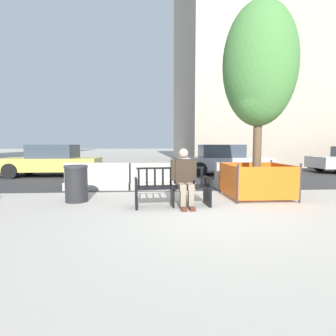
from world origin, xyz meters
TOP-DOWN VIEW (x-y plane):
  - ground_plane at (0.00, 0.00)m, footprint 200.00×200.00m
  - street_asphalt at (0.00, 8.70)m, footprint 120.00×12.00m
  - street_bench at (-0.67, 0.79)m, footprint 1.73×0.66m
  - seated_person at (-0.40, 0.76)m, footprint 0.59×0.75m
  - jersey_barrier_centre at (-0.77, 3.20)m, footprint 2.02×0.73m
  - jersey_barrier_left at (-2.83, 3.29)m, footprint 2.02×0.73m
  - jersey_barrier_right at (1.92, 3.13)m, footprint 2.00×0.69m
  - street_tree at (1.66, 1.70)m, footprint 1.88×1.88m
  - construction_fence at (1.66, 1.70)m, footprint 1.59×1.59m
  - car_taxi_near at (-5.61, 7.00)m, footprint 4.29×1.99m
  - car_sedan_mid at (2.33, 7.26)m, footprint 4.30×2.07m
  - trash_bin at (-2.99, 1.44)m, footprint 0.57×0.57m
  - building_centre_right at (9.45, 17.11)m, footprint 16.03×13.92m

SIDE VIEW (x-z plane):
  - ground_plane at x=0.00m, z-range 0.00..0.00m
  - street_asphalt at x=0.00m, z-range 0.00..0.01m
  - jersey_barrier_centre at x=-0.77m, z-range -0.08..0.76m
  - jersey_barrier_left at x=-2.83m, z-range -0.08..0.76m
  - jersey_barrier_right at x=1.92m, z-range -0.08..0.76m
  - street_bench at x=-0.67m, z-range -0.04..0.84m
  - trash_bin at x=-2.99m, z-range 0.00..0.90m
  - construction_fence at x=1.66m, z-range 0.00..0.96m
  - car_taxi_near at x=-5.61m, z-range -0.02..1.40m
  - seated_person at x=-0.40m, z-range 0.03..1.35m
  - car_sedan_mid at x=2.33m, z-range -0.02..1.40m
  - street_tree at x=1.66m, z-range 0.92..5.98m
  - building_centre_right at x=9.45m, z-range 0.00..20.75m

